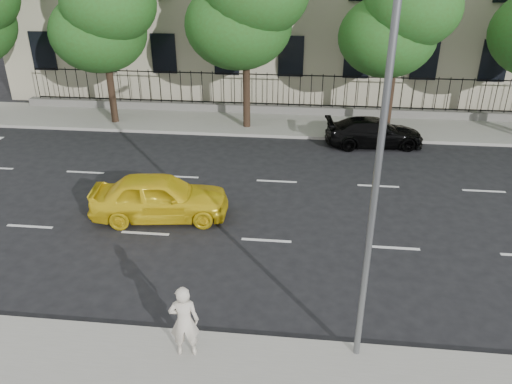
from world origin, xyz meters
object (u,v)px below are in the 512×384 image
yellow_taxi (160,197)px  black_sedan (374,132)px  woman_near (184,321)px  street_light (377,137)px

yellow_taxi → black_sedan: yellow_taxi is taller
black_sedan → woman_near: (-5.57, -14.23, 0.40)m
black_sedan → street_light: bearing=166.2°
street_light → black_sedan: street_light is taller
yellow_taxi → woman_near: bearing=-166.9°
yellow_taxi → black_sedan: (7.98, 7.87, -0.14)m
street_light → black_sedan: 14.11m
yellow_taxi → woman_near: woman_near is taller
yellow_taxi → black_sedan: bearing=-53.1°
street_light → yellow_taxi: size_ratio=1.73×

